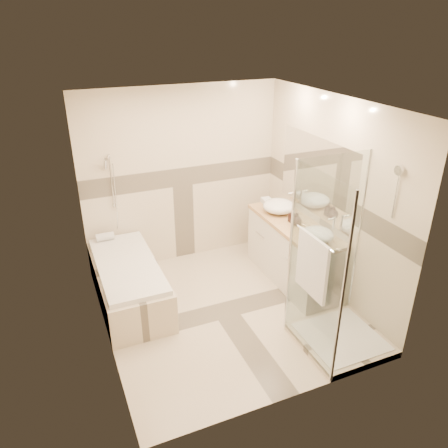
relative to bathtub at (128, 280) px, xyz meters
name	(u,v)px	position (x,y,z in m)	size (l,w,h in m)	color
room	(229,216)	(1.08, -0.64, 0.95)	(2.82, 3.02, 2.52)	#C4B49C
bathtub	(128,280)	(0.00, 0.00, 0.00)	(0.75, 1.70, 0.56)	beige
vanity	(293,252)	(2.15, -0.35, 0.12)	(0.58, 1.62, 0.85)	silver
shower_enclosure	(332,304)	(1.86, -1.62, 0.20)	(0.96, 0.93, 2.04)	beige
vessel_sink_near	(279,206)	(2.13, 0.05, 0.63)	(0.44, 0.44, 0.18)	white
vessel_sink_far	(317,235)	(2.13, -0.87, 0.62)	(0.39, 0.39, 0.16)	white
faucet_near	(293,199)	(2.35, 0.05, 0.70)	(0.11, 0.03, 0.27)	silver
faucet_far	(333,226)	(2.35, -0.87, 0.70)	(0.11, 0.03, 0.27)	silver
amenity_bottle_a	(292,216)	(2.13, -0.30, 0.63)	(0.08, 0.08, 0.17)	black
amenity_bottle_b	(297,219)	(2.13, -0.41, 0.63)	(0.13, 0.13, 0.17)	black
folded_towels	(267,201)	(2.13, 0.37, 0.58)	(0.13, 0.21, 0.07)	silver
rolled_towel	(105,237)	(-0.14, 0.70, 0.31)	(0.11, 0.11, 0.23)	silver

